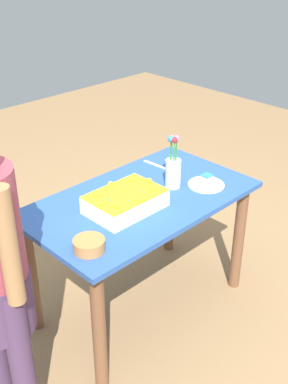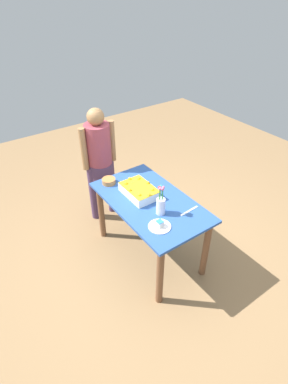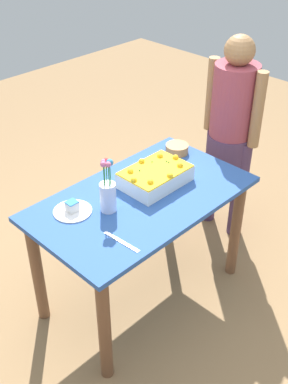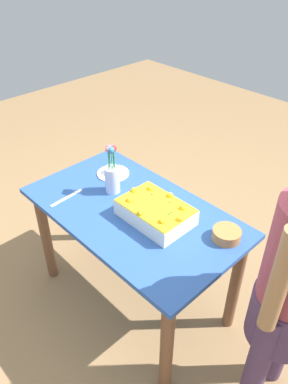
{
  "view_description": "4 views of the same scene",
  "coord_description": "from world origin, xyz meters",
  "px_view_note": "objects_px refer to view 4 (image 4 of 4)",
  "views": [
    {
      "loc": [
        -1.63,
        -1.68,
        2.1
      ],
      "look_at": [
        -0.04,
        -0.06,
        0.85
      ],
      "focal_mm": 45.0,
      "sensor_mm": 36.0,
      "label": 1
    },
    {
      "loc": [
        1.98,
        -1.46,
        2.66
      ],
      "look_at": [
        0.01,
        -0.08,
        0.92
      ],
      "focal_mm": 28.0,
      "sensor_mm": 36.0,
      "label": 2
    },
    {
      "loc": [
        1.61,
        1.6,
        2.36
      ],
      "look_at": [
        0.0,
        0.02,
        0.82
      ],
      "focal_mm": 45.0,
      "sensor_mm": 36.0,
      "label": 3
    },
    {
      "loc": [
        -1.28,
        1.13,
        2.13
      ],
      "look_at": [
        -0.07,
        -0.03,
        0.93
      ],
      "focal_mm": 35.0,
      "sensor_mm": 36.0,
      "label": 4
    }
  ],
  "objects_px": {
    "serving_plate_with_slice": "(113,172)",
    "cake_knife": "(67,198)",
    "flower_vase": "(112,176)",
    "fruit_bowl": "(227,234)",
    "sheet_cake": "(155,212)"
  },
  "relations": [
    {
      "from": "fruit_bowl",
      "to": "serving_plate_with_slice",
      "type": "bearing_deg",
      "value": 1.78
    },
    {
      "from": "serving_plate_with_slice",
      "to": "sheet_cake",
      "type": "bearing_deg",
      "value": 166.32
    },
    {
      "from": "serving_plate_with_slice",
      "to": "flower_vase",
      "type": "height_order",
      "value": "flower_vase"
    },
    {
      "from": "cake_knife",
      "to": "flower_vase",
      "type": "bearing_deg",
      "value": -32.58
    },
    {
      "from": "serving_plate_with_slice",
      "to": "cake_knife",
      "type": "xyz_separation_m",
      "value": [
        -0.01,
        0.38,
        -0.01
      ]
    },
    {
      "from": "cake_knife",
      "to": "fruit_bowl",
      "type": "bearing_deg",
      "value": -69.05
    },
    {
      "from": "serving_plate_with_slice",
      "to": "fruit_bowl",
      "type": "height_order",
      "value": "serving_plate_with_slice"
    },
    {
      "from": "sheet_cake",
      "to": "flower_vase",
      "type": "xyz_separation_m",
      "value": [
        0.37,
        -0.0,
        0.06
      ]
    },
    {
      "from": "cake_knife",
      "to": "flower_vase",
      "type": "xyz_separation_m",
      "value": [
        -0.14,
        -0.25,
        0.11
      ]
    },
    {
      "from": "serving_plate_with_slice",
      "to": "flower_vase",
      "type": "relative_size",
      "value": 0.67
    },
    {
      "from": "sheet_cake",
      "to": "cake_knife",
      "type": "distance_m",
      "value": 0.57
    },
    {
      "from": "cake_knife",
      "to": "fruit_bowl",
      "type": "relative_size",
      "value": 1.54
    },
    {
      "from": "flower_vase",
      "to": "sheet_cake",
      "type": "bearing_deg",
      "value": 179.9
    },
    {
      "from": "cake_knife",
      "to": "flower_vase",
      "type": "relative_size",
      "value": 0.73
    },
    {
      "from": "serving_plate_with_slice",
      "to": "cake_knife",
      "type": "distance_m",
      "value": 0.38
    }
  ]
}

